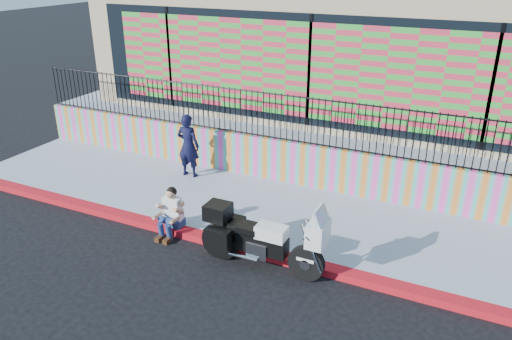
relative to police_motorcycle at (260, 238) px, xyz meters
The scene contains 10 objects.
ground 1.04m from the police_motorcycle, 154.47° to the left, with size 90.00×90.00×0.00m, color black.
red_curb 0.99m from the police_motorcycle, 154.47° to the left, with size 16.00×0.30×0.15m, color red.
sidewalk 2.20m from the police_motorcycle, 110.12° to the left, with size 16.00×3.00×0.15m, color #97A1B5.
mural_wall 3.67m from the police_motorcycle, 101.50° to the left, with size 16.00×0.20×1.10m, color #FF43AE.
metal_fence 3.87m from the police_motorcycle, 101.50° to the left, with size 15.80×0.04×1.20m, color black, non-canonical shape.
elevated_platform 8.73m from the police_motorcycle, 94.81° to the left, with size 16.00×10.00×1.25m, color #97A1B5.
storefront_building 8.90m from the police_motorcycle, 94.94° to the left, with size 14.00×8.06×4.00m.
police_motorcycle is the anchor object (origin of this frame).
police_officer 4.43m from the police_motorcycle, 140.09° to the left, with size 0.62×0.40×1.69m, color black.
seated_man 2.23m from the police_motorcycle, behind, with size 0.54×0.71×1.06m.
Camera 1 is at (4.16, -7.70, 5.53)m, focal length 35.00 mm.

